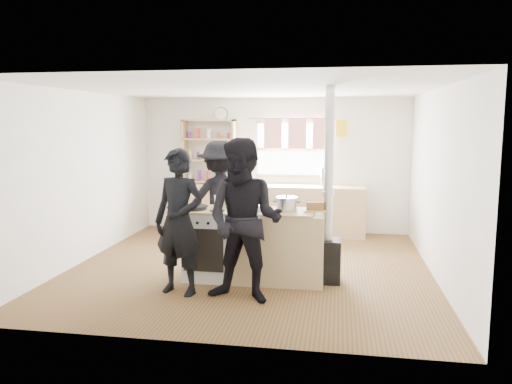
% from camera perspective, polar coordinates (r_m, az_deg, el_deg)
% --- Properties ---
extents(ground, '(5.00, 5.00, 0.01)m').
position_cam_1_polar(ground, '(7.19, -0.66, -8.63)').
color(ground, brown).
rests_on(ground, ground).
extents(back_counter, '(3.40, 0.55, 0.90)m').
position_cam_1_polar(back_counter, '(9.22, 1.76, -2.01)').
color(back_counter, tan).
rests_on(back_counter, ground).
extents(shelving_unit, '(1.00, 0.28, 1.20)m').
position_cam_1_polar(shelving_unit, '(9.45, -5.37, 4.69)').
color(shelving_unit, tan).
rests_on(shelving_unit, back_counter).
extents(thermos, '(0.10, 0.10, 0.32)m').
position_cam_1_polar(thermos, '(9.06, 7.71, 1.64)').
color(thermos, silver).
rests_on(thermos, back_counter).
extents(cooking_island, '(1.97, 0.64, 0.93)m').
position_cam_1_polar(cooking_island, '(6.52, -0.26, -6.08)').
color(cooking_island, white).
rests_on(cooking_island, ground).
extents(skillet_greens, '(0.40, 0.40, 0.05)m').
position_cam_1_polar(skillet_greens, '(6.51, -7.12, -1.73)').
color(skillet_greens, black).
rests_on(skillet_greens, cooking_island).
extents(roast_tray, '(0.37, 0.33, 0.07)m').
position_cam_1_polar(roast_tray, '(6.39, -0.00, -1.76)').
color(roast_tray, silver).
rests_on(roast_tray, cooking_island).
extents(stockpot_stove, '(0.23, 0.23, 0.19)m').
position_cam_1_polar(stockpot_stove, '(6.63, -3.81, -1.02)').
color(stockpot_stove, '#B1B1B4').
rests_on(stockpot_stove, cooking_island).
extents(stockpot_counter, '(0.27, 0.27, 0.21)m').
position_cam_1_polar(stockpot_counter, '(6.33, 3.52, -1.38)').
color(stockpot_counter, '#B0B0B2').
rests_on(stockpot_counter, cooking_island).
extents(bread_board, '(0.28, 0.21, 0.12)m').
position_cam_1_polar(bread_board, '(6.35, 6.78, -1.76)').
color(bread_board, tan).
rests_on(bread_board, cooking_island).
extents(flue_heater, '(0.35, 0.35, 2.50)m').
position_cam_1_polar(flue_heater, '(6.48, 8.17, -4.65)').
color(flue_heater, black).
rests_on(flue_heater, ground).
extents(person_near_left, '(0.72, 0.56, 1.75)m').
position_cam_1_polar(person_near_left, '(6.01, -8.78, -3.39)').
color(person_near_left, black).
rests_on(person_near_left, ground).
extents(person_near_right, '(1.02, 0.85, 1.88)m').
position_cam_1_polar(person_near_right, '(5.66, -1.30, -3.33)').
color(person_near_right, black).
rests_on(person_near_right, ground).
extents(person_far, '(1.32, 1.06, 1.78)m').
position_cam_1_polar(person_far, '(7.42, -4.10, -1.01)').
color(person_far, black).
rests_on(person_far, ground).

